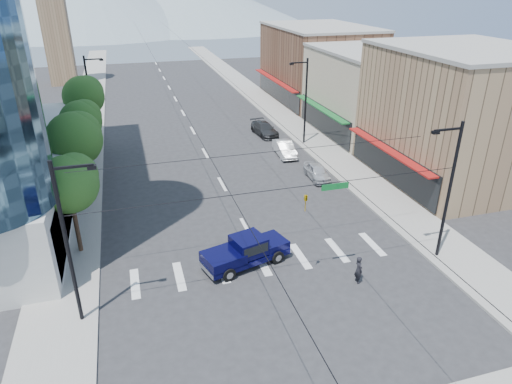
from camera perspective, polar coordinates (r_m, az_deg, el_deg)
ground at (r=27.98m, az=2.05°, el=-10.40°), size 160.00×160.00×0.00m
sidewalk_left at (r=63.81m, az=-20.21°, el=8.98°), size 4.00×120.00×0.15m
sidewalk_right at (r=66.51m, az=1.11°, el=11.13°), size 4.00×120.00×0.15m
shop_near at (r=43.10m, az=24.05°, el=8.56°), size 12.00×14.00×11.00m
shop_mid at (r=54.40m, az=14.62°, el=11.93°), size 12.00×14.00×9.00m
shop_far at (r=68.27m, az=7.81°, el=15.50°), size 12.00×18.00×10.00m
clock_tower at (r=84.22m, az=-23.96°, el=19.41°), size 4.80×4.80×20.40m
tree_near at (r=30.09m, az=-22.17°, el=1.21°), size 3.65×3.64×6.71m
tree_midnear at (r=36.44m, az=-21.58°, el=6.37°), size 4.09×4.09×7.52m
tree_midfar at (r=43.30m, az=-20.91°, el=8.46°), size 3.65×3.64×6.71m
tree_far at (r=49.94m, az=-20.63°, el=11.29°), size 4.09×4.09×7.52m
signal_rig at (r=24.78m, az=3.36°, el=-2.86°), size 21.80×0.20×9.00m
lamp_pole_nw at (r=52.88m, az=-19.94°, el=11.37°), size 2.00×0.25×9.00m
lamp_pole_ne at (r=48.45m, az=6.10°, el=11.55°), size 2.00×0.25×9.00m
pickup_truck at (r=28.44m, az=-1.33°, el=-7.35°), size 5.88×3.39×1.89m
pedestrian at (r=27.62m, az=12.70°, el=-9.44°), size 0.42×0.64×1.73m
parked_car_near at (r=40.87m, az=7.67°, el=2.53°), size 1.77×4.02×1.34m
parked_car_mid at (r=46.10m, az=3.60°, el=5.45°), size 1.79×4.48×1.45m
parked_car_far at (r=52.28m, az=1.06°, el=7.88°), size 2.44×4.99×1.40m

